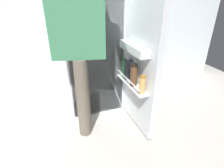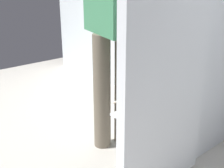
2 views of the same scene
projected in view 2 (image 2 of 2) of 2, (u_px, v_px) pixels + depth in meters
ground_plane at (127, 157)px, 2.00m from camera, size 5.09×5.09×0.00m
refrigerator at (185, 21)px, 1.98m from camera, size 0.69×1.22×1.76m
person at (113, 6)px, 1.84m from camera, size 0.56×0.82×1.63m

